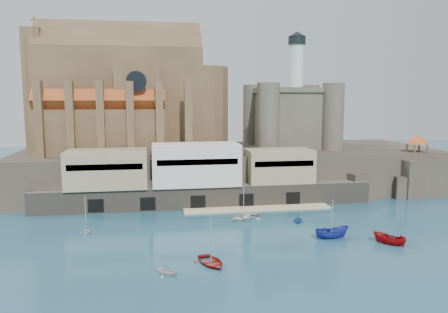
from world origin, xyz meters
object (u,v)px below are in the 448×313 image
Objects in this scene: church at (129,99)px; boat_0 at (211,264)px; boat_1 at (166,274)px; boat_2 at (332,238)px; castle_keep at (291,114)px; pavilion at (417,140)px.

boat_0 is (12.85, -51.93, -22.13)m from church.
boat_1 is 28.75m from boat_2.
boat_0 is at bearing -118.13° from castle_keep.
church is 59.16m from boat_1.
pavilion is at bearing -30.18° from castle_keep.
castle_keep is 5.10× the size of boat_2.
boat_2 is at bearing -30.68° from boat_1.
pavilion is at bearing -52.76° from boat_2.
church is at bearing 33.72° from boat_2.
castle_keep is at bearing 44.11° from boat_0.
boat_2 is at bearing -139.20° from pavilion.
castle_keep reaches higher than boat_0.
church is at bearing 166.52° from pavilion.
pavilion reaches higher than boat_0.
pavilion is 65.59m from boat_0.
boat_0 is at bearing -145.89° from pavilion.
pavilion is (66.13, -15.85, -9.40)m from church.
boat_1 is at bearing 107.73° from boat_2.
castle_keep is 5.09× the size of boat_0.
church is 68.65m from pavilion.
church is 40.39m from castle_keep.
church is 59.58m from boat_2.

